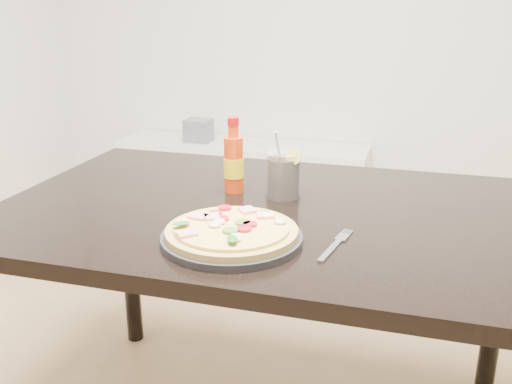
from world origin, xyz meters
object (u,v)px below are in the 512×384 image
(pizza, at_px, (232,230))
(cola_cup, at_px, (283,176))
(fork, at_px, (336,244))
(plate, at_px, (232,238))
(media_console, at_px, (242,186))
(dining_table, at_px, (269,237))
(hot_sauce_bottle, at_px, (234,163))

(pizza, xyz_separation_m, cola_cup, (0.04, 0.32, 0.03))
(cola_cup, relative_size, fork, 0.99)
(plate, distance_m, media_console, 2.01)
(plate, xyz_separation_m, pizza, (-0.00, 0.00, 0.02))
(dining_table, xyz_separation_m, hot_sauce_bottle, (-0.13, 0.10, 0.17))
(hot_sauce_bottle, bearing_deg, pizza, -72.68)
(media_console, bearing_deg, plate, -73.14)
(pizza, height_order, fork, pizza)
(media_console, bearing_deg, fork, -66.47)
(pizza, distance_m, media_console, 2.01)
(cola_cup, bearing_deg, dining_table, -100.37)
(hot_sauce_bottle, xyz_separation_m, fork, (0.33, -0.29, -0.08))
(fork, xyz_separation_m, media_console, (-0.79, 1.81, -0.50))
(hot_sauce_bottle, relative_size, media_console, 0.15)
(fork, bearing_deg, cola_cup, 134.49)
(plate, distance_m, hot_sauce_bottle, 0.36)
(pizza, bearing_deg, cola_cup, 83.11)
(plate, xyz_separation_m, hot_sauce_bottle, (-0.10, 0.33, 0.08))
(plate, height_order, cola_cup, cola_cup)
(hot_sauce_bottle, bearing_deg, dining_table, -37.37)
(dining_table, xyz_separation_m, pizza, (-0.02, -0.24, 0.11))
(dining_table, bearing_deg, media_console, 109.86)
(pizza, xyz_separation_m, media_console, (-0.56, 1.86, -0.53))
(dining_table, height_order, media_console, dining_table)
(dining_table, relative_size, media_console, 1.00)
(dining_table, height_order, plate, plate)
(dining_table, distance_m, pizza, 0.26)
(dining_table, height_order, fork, fork)
(plate, bearing_deg, cola_cup, 83.24)
(plate, xyz_separation_m, fork, (0.23, 0.04, -0.01))
(plate, height_order, pizza, pizza)
(plate, bearing_deg, media_console, 106.86)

